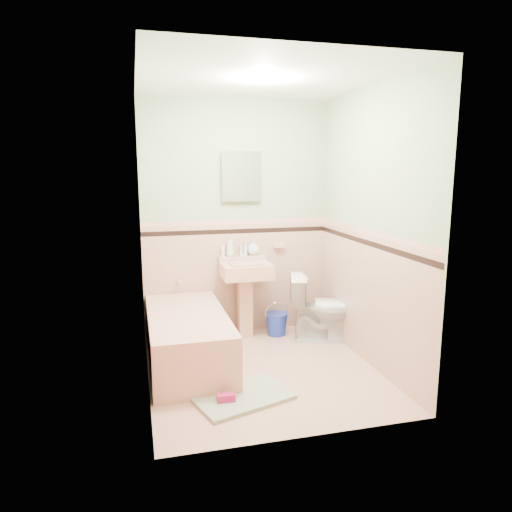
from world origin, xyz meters
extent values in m
plane|color=#DCA790|center=(0.00, 0.00, 0.00)|extent=(2.20, 2.20, 0.00)
plane|color=white|center=(0.00, 0.00, 2.50)|extent=(2.20, 2.20, 0.00)
plane|color=beige|center=(0.00, 1.10, 1.25)|extent=(2.50, 0.00, 2.50)
plane|color=beige|center=(0.00, -1.10, 1.25)|extent=(2.50, 0.00, 2.50)
plane|color=beige|center=(-1.00, 0.00, 1.25)|extent=(0.00, 2.50, 2.50)
plane|color=beige|center=(1.00, 0.00, 1.25)|extent=(0.00, 2.50, 2.50)
plane|color=#DFAC95|center=(0.00, 1.09, 0.60)|extent=(2.00, 0.00, 2.00)
plane|color=#DFAC95|center=(0.00, -1.09, 0.60)|extent=(2.00, 0.00, 2.00)
plane|color=#DFAC95|center=(-0.99, 0.00, 0.60)|extent=(0.00, 2.20, 2.20)
plane|color=#DFAC95|center=(0.99, 0.00, 0.60)|extent=(0.00, 2.20, 2.20)
plane|color=black|center=(0.00, 1.08, 1.12)|extent=(2.00, 0.00, 2.00)
plane|color=black|center=(0.00, -1.08, 1.12)|extent=(2.00, 0.00, 2.00)
plane|color=black|center=(-0.98, 0.00, 1.12)|extent=(0.00, 2.20, 2.20)
plane|color=black|center=(0.98, 0.00, 1.12)|extent=(0.00, 2.20, 2.20)
plane|color=#DC9B87|center=(0.00, 1.08, 1.22)|extent=(2.00, 0.00, 2.00)
plane|color=#DC9B87|center=(0.00, -1.08, 1.22)|extent=(2.00, 0.00, 2.00)
plane|color=#DC9B87|center=(-0.98, 0.00, 1.22)|extent=(0.00, 2.20, 2.20)
plane|color=#DC9B87|center=(0.98, 0.00, 1.22)|extent=(0.00, 2.20, 2.20)
cube|color=#D79F87|center=(-0.63, 0.33, 0.23)|extent=(0.70, 1.50, 0.45)
cylinder|color=silver|center=(-0.63, 1.05, 0.63)|extent=(0.04, 0.12, 0.04)
cylinder|color=silver|center=(0.05, 1.00, 0.95)|extent=(0.02, 0.02, 0.10)
cube|color=white|center=(0.05, 1.07, 1.70)|extent=(0.38, 0.04, 0.47)
cube|color=#D79F87|center=(0.47, 1.06, 0.95)|extent=(0.12, 0.07, 0.04)
imported|color=#B2B2B2|center=(-0.08, 1.04, 0.97)|extent=(0.11, 0.11, 0.22)
imported|color=#B2B2B2|center=(0.06, 1.04, 0.94)|extent=(0.08, 0.08, 0.16)
imported|color=#B2B2B2|center=(0.17, 1.04, 0.95)|extent=(0.16, 0.16, 0.17)
cylinder|color=white|center=(-0.16, 1.04, 0.92)|extent=(0.04, 0.04, 0.12)
imported|color=white|center=(0.82, 0.61, 0.35)|extent=(0.77, 0.57, 0.70)
cube|color=gray|center=(-0.30, -0.46, 0.01)|extent=(0.85, 0.69, 0.03)
cube|color=#BF1E59|center=(-0.44, -0.53, 0.06)|extent=(0.14, 0.07, 0.06)
camera|label=1|loc=(-1.05, -3.82, 1.78)|focal=33.07mm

